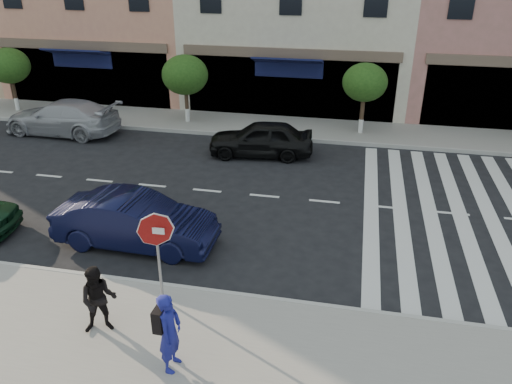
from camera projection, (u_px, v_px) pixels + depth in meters
The scene contains 12 objects.
ground at pixel (236, 262), 13.16m from camera, with size 120.00×120.00×0.00m, color black.
sidewalk_near at pixel (190, 363), 9.82m from camera, with size 60.00×4.50×0.15m, color gray.
sidewalk_far at pixel (293, 128), 22.81m from camera, with size 60.00×3.00×0.15m, color gray.
street_tree_wa at pixel (9, 66), 24.22m from camera, with size 2.00×2.00×3.05m.
street_tree_wb at pixel (185, 75), 22.58m from camera, with size 2.10×2.10×3.06m.
street_tree_c at pixel (365, 83), 21.08m from camera, with size 1.90×1.90×3.04m.
stop_sign at pixel (156, 238), 10.74m from camera, with size 0.81×0.11×2.29m.
photographer at pixel (170, 332), 9.30m from camera, with size 0.61×0.40×1.68m, color navy.
walker at pixel (99, 300), 10.26m from camera, with size 0.75×0.59×1.55m, color black.
car_near_mid at pixel (136, 221), 13.63m from camera, with size 1.55×4.44×1.46m, color black.
car_far_left at pixel (62, 117), 22.05m from camera, with size 2.09×5.14×1.49m, color #A4A3A9.
car_far_mid at pixel (261, 139), 19.70m from camera, with size 1.65×4.10×1.40m, color black.
Camera 1 is at (2.78, -10.68, 7.41)m, focal length 35.00 mm.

